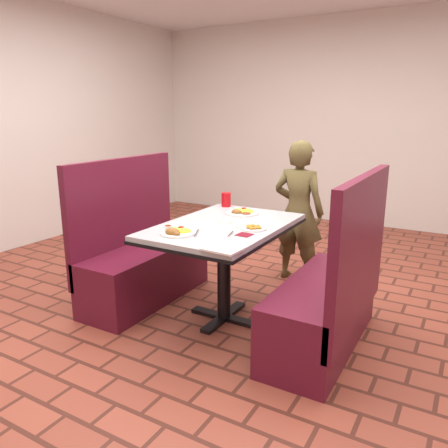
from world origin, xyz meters
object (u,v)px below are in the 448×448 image
at_px(dining_table, 224,237).
at_px(diner_person, 298,212).
at_px(plantain_plate, 254,228).
at_px(booth_bench_left, 141,261).
at_px(near_dinner_plate, 177,230).
at_px(red_tumbler, 226,200).
at_px(booth_bench_right, 329,301).
at_px(far_dinner_plate, 243,211).

xyz_separation_m(dining_table, diner_person, (0.17, 1.07, -0.00)).
bearing_deg(plantain_plate, booth_bench_left, 178.47).
distance_m(booth_bench_left, near_dinner_plate, 0.89).
relative_size(near_dinner_plate, red_tumbler, 1.98).
xyz_separation_m(dining_table, near_dinner_plate, (-0.13, -0.39, 0.12)).
bearing_deg(booth_bench_right, booth_bench_left, 180.00).
height_order(booth_bench_left, diner_person, diner_person).
xyz_separation_m(diner_person, far_dinner_plate, (-0.20, -0.71, 0.12)).
xyz_separation_m(booth_bench_left, diner_person, (0.97, 1.07, 0.32)).
xyz_separation_m(dining_table, booth_bench_right, (0.80, 0.00, -0.32)).
height_order(diner_person, far_dinner_plate, diner_person).
bearing_deg(dining_table, near_dinner_plate, -109.15).
distance_m(diner_person, red_tumbler, 0.72).
distance_m(near_dinner_plate, plantain_plate, 0.53).
bearing_deg(booth_bench_left, far_dinner_plate, 24.65).
distance_m(diner_person, plantain_plate, 1.10).
bearing_deg(red_tumbler, near_dinner_plate, -80.56).
distance_m(near_dinner_plate, red_tumbler, 0.94).
xyz_separation_m(dining_table, plantain_plate, (0.25, -0.03, 0.11)).
relative_size(dining_table, near_dinner_plate, 5.09).
xyz_separation_m(booth_bench_left, far_dinner_plate, (0.77, 0.35, 0.44)).
relative_size(plantain_plate, red_tumbler, 1.46).
bearing_deg(red_tumbler, booth_bench_left, -133.55).
relative_size(booth_bench_left, diner_person, 0.92).
height_order(near_dinner_plate, plantain_plate, near_dinner_plate).
relative_size(dining_table, plantain_plate, 6.92).
relative_size(booth_bench_left, near_dinner_plate, 5.04).
xyz_separation_m(diner_person, near_dinner_plate, (-0.31, -1.45, 0.13)).
bearing_deg(booth_bench_right, red_tumbler, 153.74).
bearing_deg(far_dinner_plate, diner_person, 74.07).
height_order(booth_bench_left, plantain_plate, booth_bench_left).
height_order(dining_table, booth_bench_left, booth_bench_left).
relative_size(dining_table, booth_bench_right, 1.01).
bearing_deg(diner_person, far_dinner_plate, 75.13).
xyz_separation_m(diner_person, red_tumbler, (-0.46, -0.53, 0.16)).
bearing_deg(booth_bench_left, booth_bench_right, 0.00).
distance_m(dining_table, booth_bench_right, 0.86).
bearing_deg(booth_bench_right, near_dinner_plate, -157.40).
bearing_deg(booth_bench_right, far_dinner_plate, 157.07).
bearing_deg(plantain_plate, booth_bench_right, 2.94).
bearing_deg(booth_bench_left, near_dinner_plate, -30.34).
height_order(diner_person, near_dinner_plate, diner_person).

